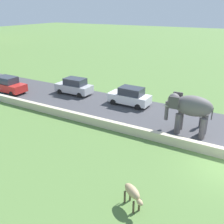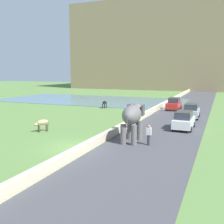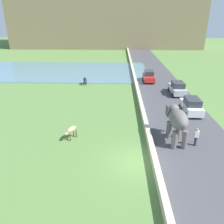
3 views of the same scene
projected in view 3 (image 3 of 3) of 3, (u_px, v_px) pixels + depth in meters
ground_plane at (137, 162)px, 16.44m from camera, size 220.00×220.00×0.00m
road_surface at (160, 86)px, 34.69m from camera, size 7.00×120.00×0.06m
barrier_wall at (137, 88)px, 32.84m from camera, size 0.40×110.00×0.67m
lake at (56, 71)px, 44.54m from camera, size 36.00×18.00×0.08m
hill_distant at (107, 6)px, 81.19m from camera, size 64.00×28.00×27.42m
elephant at (177, 120)px, 18.38m from camera, size 1.53×3.50×2.99m
person_beside_elephant at (196, 137)px, 18.21m from camera, size 0.36×0.22×1.63m
car_red at (149, 76)px, 36.82m from camera, size 1.84×4.02×1.80m
car_silver at (177, 88)px, 30.67m from camera, size 1.83×4.02×1.80m
car_white at (192, 106)px, 24.56m from camera, size 1.84×4.03×1.80m
cow_tan at (71, 130)px, 19.35m from camera, size 1.02×1.35×1.15m
cow_black at (85, 79)px, 35.19m from camera, size 0.44×1.39×1.15m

